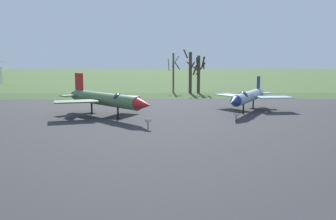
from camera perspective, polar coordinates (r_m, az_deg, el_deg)
asphalt_apron at (r=25.31m, az=2.28°, el=-5.75°), size 109.10×62.33×0.05m
grass_verge_strip at (r=62.03m, az=0.11°, el=2.25°), size 169.10×12.00×0.06m
jet_fighter_front_left at (r=38.52m, az=-10.02°, el=1.76°), size 11.30×12.32×4.66m
info_placard_front_left at (r=31.20m, az=-3.26°, el=-2.08°), size 0.63×0.30×0.97m
jet_fighter_front_right at (r=43.13m, az=12.79°, el=2.11°), size 9.20×12.43×4.12m
info_placard_front_right at (r=35.78m, az=10.95°, el=-1.04°), size 0.57×0.28×0.90m
bare_tree_center at (r=69.56m, az=0.89°, el=6.23°), size 2.43×2.54×7.71m
bare_tree_right_of_center at (r=67.82m, az=3.66°, el=6.37°), size 2.98×2.68×8.40m
bare_tree_far_right at (r=67.93m, az=5.03°, el=6.06°), size 2.65×2.65×7.19m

